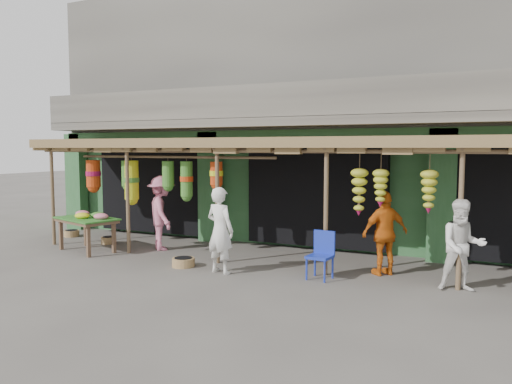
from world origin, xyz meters
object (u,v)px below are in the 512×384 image
at_px(flower_table, 88,220).
at_px(person_vendor, 385,233).
at_px(person_right, 462,246).
at_px(person_shopper, 162,213).
at_px(person_front, 220,230).
at_px(blue_chair, 322,252).

height_order(flower_table, person_vendor, person_vendor).
height_order(person_right, person_vendor, person_vendor).
bearing_deg(person_shopper, person_right, -143.85).
relative_size(person_front, person_vendor, 1.04).
height_order(person_right, person_shopper, person_shopper).
bearing_deg(person_right, flower_table, 165.33).
distance_m(person_vendor, person_shopper, 5.58).
bearing_deg(person_vendor, blue_chair, -5.92).
bearing_deg(person_vendor, flower_table, -36.61).
bearing_deg(flower_table, person_shopper, 48.44).
height_order(person_vendor, person_shopper, person_shopper).
xyz_separation_m(blue_chair, person_vendor, (1.07, 0.81, 0.33)).
distance_m(person_right, person_vendor, 1.59).
height_order(flower_table, person_shopper, person_shopper).
relative_size(flower_table, blue_chair, 1.97).
height_order(blue_chair, person_shopper, person_shopper).
distance_m(blue_chair, person_right, 2.57).
distance_m(person_front, person_right, 4.61).
bearing_deg(person_front, person_right, -159.27).
xyz_separation_m(person_front, person_shopper, (-2.49, 1.43, 0.05)).
distance_m(flower_table, blue_chair, 6.06).
xyz_separation_m(person_front, person_right, (4.56, 0.69, -0.06)).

